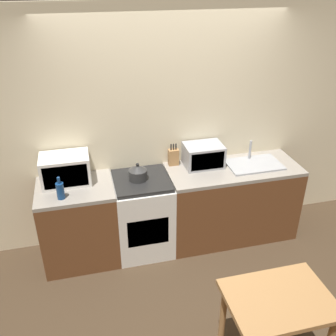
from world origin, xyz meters
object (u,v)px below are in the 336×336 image
microwave (65,169)px  toaster_oven (203,155)px  kettle (138,173)px  bottle (60,190)px  stove_range (143,214)px  dining_table (277,310)px

microwave → toaster_oven: bearing=0.4°
kettle → bottle: (-0.78, -0.18, 0.01)m
stove_range → bottle: 0.99m
stove_range → microwave: 0.97m
kettle → dining_table: bearing=-66.3°
microwave → dining_table: (1.46, -1.80, -0.42)m
microwave → dining_table: bearing=-51.0°
stove_range → toaster_oven: bearing=10.6°
kettle → dining_table: 1.87m
kettle → toaster_oven: size_ratio=0.46×
kettle → bottle: bearing=-167.0°
microwave → stove_range: bearing=-9.4°
dining_table → kettle: bearing=113.7°
stove_range → bottle: bearing=-167.8°
stove_range → kettle: (-0.03, 0.00, 0.53)m
kettle → microwave: size_ratio=0.40×
stove_range → toaster_oven: (0.72, 0.14, 0.58)m
kettle → microwave: 0.73m
kettle → toaster_oven: bearing=9.8°
stove_range → microwave: microwave is taller
microwave → dining_table: size_ratio=0.63×
toaster_oven → dining_table: toaster_oven is taller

